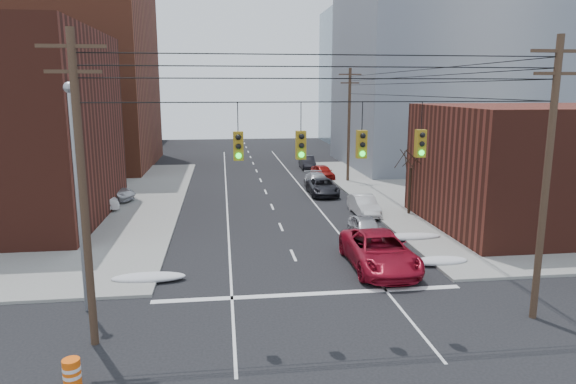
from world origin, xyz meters
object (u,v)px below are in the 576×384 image
object	(u,v)px
parked_car_e	(323,172)
construction_barrel	(72,373)
parked_car_d	(318,181)
parked_car_b	(364,205)
lot_car_b	(104,192)
red_pickup	(379,251)
lot_car_a	(87,203)
parked_car_c	(323,187)
parked_car_a	(366,228)
parked_car_f	(307,162)
lot_car_d	(68,190)

from	to	relation	value
parked_car_e	construction_barrel	distance (m)	38.95
parked_car_e	parked_car_d	bearing A→B (deg)	-113.10
parked_car_b	lot_car_b	world-z (taller)	lot_car_b
red_pickup	parked_car_b	world-z (taller)	red_pickup
red_pickup	lot_car_a	xyz separation A→B (m)	(-17.76, 13.88, -0.03)
red_pickup	construction_barrel	bearing A→B (deg)	-143.01
parked_car_c	parked_car_d	distance (m)	2.79
parked_car_a	parked_car_e	distance (m)	21.77
parked_car_f	parked_car_b	bearing A→B (deg)	-86.88
parked_car_f	lot_car_d	bearing A→B (deg)	-144.38
parked_car_b	parked_car_e	distance (m)	15.56
parked_car_e	construction_barrel	xyz separation A→B (m)	(-14.90, -35.99, -0.21)
parked_car_c	lot_car_a	bearing A→B (deg)	-164.22
parked_car_f	parked_car_c	bearing A→B (deg)	-92.38
red_pickup	parked_car_d	size ratio (longest dim) A/B	1.34
parked_car_c	lot_car_b	distance (m)	18.11
red_pickup	lot_car_d	bearing A→B (deg)	138.06
parked_car_b	parked_car_f	xyz separation A→B (m)	(-0.47, 22.48, 0.01)
parked_car_c	construction_barrel	world-z (taller)	parked_car_c
parked_car_e	construction_barrel	size ratio (longest dim) A/B	4.28
parked_car_d	parked_car_e	size ratio (longest dim) A/B	1.18
lot_car_a	red_pickup	bearing A→B (deg)	-143.69
red_pickup	parked_car_f	world-z (taller)	red_pickup
parked_car_f	lot_car_a	xyz separation A→B (m)	(-19.61, -19.76, 0.15)
parked_car_f	lot_car_a	bearing A→B (deg)	-132.85
lot_car_d	lot_car_a	bearing A→B (deg)	-167.00
lot_car_a	parked_car_d	bearing A→B (deg)	-83.60
lot_car_b	parked_car_e	bearing A→B (deg)	-46.77
parked_car_f	construction_barrel	xyz separation A→B (m)	(-14.43, -42.91, -0.23)
parked_car_e	lot_car_a	size ratio (longest dim) A/B	0.93
parked_car_d	lot_car_d	size ratio (longest dim) A/B	1.09
lot_car_d	red_pickup	bearing A→B (deg)	-148.37
parked_car_c	construction_barrel	xyz separation A→B (m)	(-13.30, -27.88, -0.21)
parked_car_d	lot_car_b	bearing A→B (deg)	-170.45
lot_car_a	lot_car_d	distance (m)	5.59
parked_car_d	construction_barrel	distance (m)	33.46
red_pickup	parked_car_f	bearing A→B (deg)	87.47
parked_car_c	lot_car_d	bearing A→B (deg)	-179.02
parked_car_b	parked_car_d	distance (m)	10.36
parked_car_c	lot_car_b	xyz separation A→B (m)	(-18.09, -0.82, 0.14)
parked_car_f	lot_car_b	distance (m)	24.91
parked_car_a	construction_barrel	size ratio (longest dim) A/B	4.37
parked_car_d	lot_car_d	distance (m)	21.41
parked_car_a	construction_barrel	xyz separation A→B (m)	(-13.30, -14.27, -0.22)
lot_car_a	parked_car_e	bearing A→B (deg)	-73.07
red_pickup	parked_car_c	world-z (taller)	red_pickup
red_pickup	parked_car_c	size ratio (longest dim) A/B	1.29
lot_car_d	construction_barrel	world-z (taller)	lot_car_d
lot_car_d	parked_car_f	bearing A→B (deg)	-72.12
lot_car_b	lot_car_d	distance (m)	3.23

